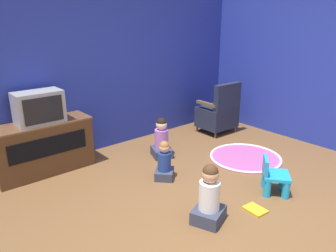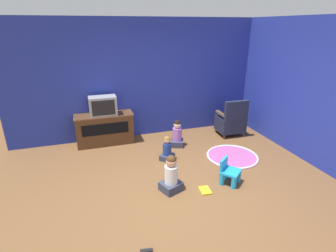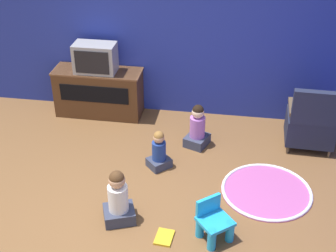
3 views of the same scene
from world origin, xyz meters
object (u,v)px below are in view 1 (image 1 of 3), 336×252
tv_cabinet (43,147)px  child_watching_right (162,140)px  television (39,107)px  child_watching_left (209,197)px  book (255,210)px  black_armchair (219,113)px  yellow_kid_chair (274,178)px  child_watching_center (164,162)px

tv_cabinet → child_watching_right: size_ratio=2.10×
television → child_watching_left: bearing=-68.7°
child_watching_right → book: child_watching_right is taller
black_armchair → yellow_kid_chair: size_ratio=2.10×
television → black_armchair: television is taller
tv_cabinet → yellow_kid_chair: bearing=-51.0°
black_armchair → child_watching_right: size_ratio=1.52×
yellow_kid_chair → child_watching_center: size_ratio=0.85×
child_watching_center → book: 1.24m
child_watching_left → television: bearing=90.0°
child_watching_left → book: child_watching_left is taller
television → child_watching_right: size_ratio=0.97×
book → child_watching_left: bearing=73.7°
television → child_watching_right: television is taller
tv_cabinet → black_armchair: black_armchair is taller
black_armchair → child_watching_left: bearing=40.9°
yellow_kid_chair → tv_cabinet: bearing=89.2°
black_armchair → book: size_ratio=3.71×
black_armchair → child_watching_center: black_armchair is taller
tv_cabinet → television: size_ratio=2.18×
tv_cabinet → child_watching_right: bearing=-22.3°
yellow_kid_chair → child_watching_right: size_ratio=0.72×
child_watching_center → black_armchair: bearing=-21.9°
yellow_kid_chair → television: bearing=89.6°
black_armchair → child_watching_center: 1.98m
black_armchair → child_watching_left: (-2.09, -1.72, -0.09)m
yellow_kid_chair → book: (-0.48, -0.10, -0.17)m
tv_cabinet → book: (1.34, -2.36, -0.34)m
child_watching_left → yellow_kid_chair: bearing=-26.9°
yellow_kid_chair → book: 0.52m
tv_cabinet → child_watching_left: 2.32m
tv_cabinet → yellow_kid_chair: 2.91m
tv_cabinet → yellow_kid_chair: tv_cabinet is taller
child_watching_center → yellow_kid_chair: bearing=-99.2°
black_armchair → child_watching_center: size_ratio=1.79×
yellow_kid_chair → child_watching_center: 1.33m
child_watching_right → book: 1.77m
yellow_kid_chair → child_watching_left: size_ratio=0.69×
television → child_watching_center: bearing=-46.4°
child_watching_left → child_watching_right: (0.66, 1.55, -0.01)m
black_armchair → child_watching_right: (-1.43, -0.17, -0.10)m
child_watching_left → child_watching_center: (0.25, 1.00, -0.05)m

